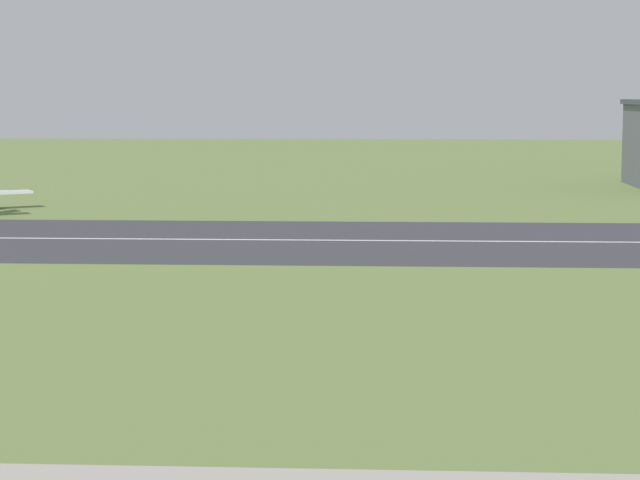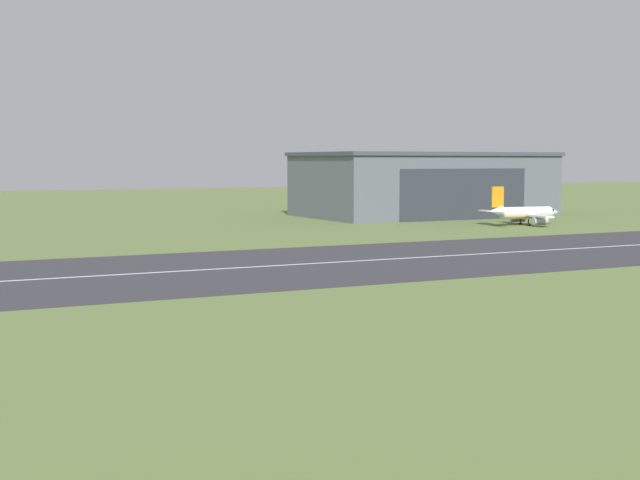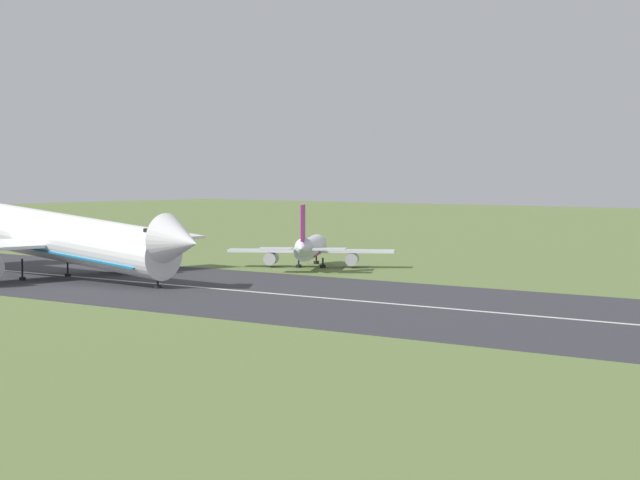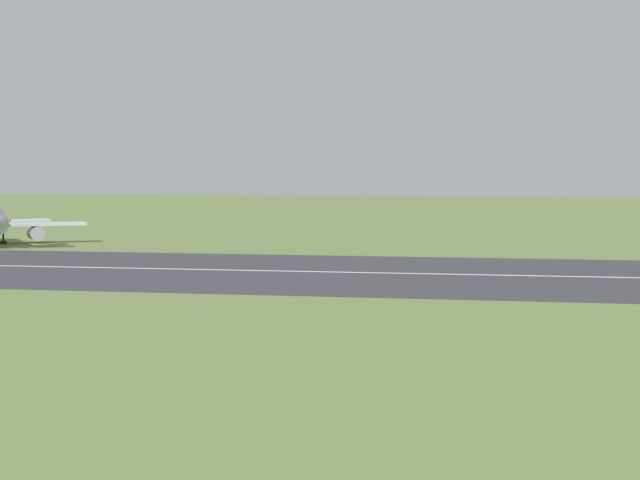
# 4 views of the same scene
# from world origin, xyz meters

# --- Properties ---
(ground_plane) EXTENTS (754.42, 754.42, 0.00)m
(ground_plane) POSITION_xyz_m (0.00, 60.13, 0.00)
(ground_plane) COLOR olive
(runway_strip) EXTENTS (514.42, 42.08, 0.06)m
(runway_strip) POSITION_xyz_m (0.00, 120.25, 0.03)
(runway_strip) COLOR #333338
(runway_strip) RESTS_ON ground_plane
(runway_centreline) EXTENTS (462.98, 0.70, 0.01)m
(runway_centreline) POSITION_xyz_m (0.00, 120.25, 0.07)
(runway_centreline) COLOR silver
(runway_centreline) RESTS_ON runway_strip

